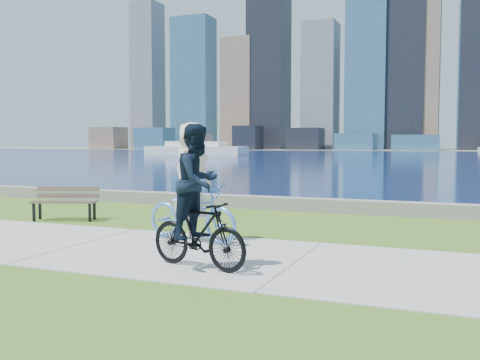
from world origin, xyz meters
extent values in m
plane|color=#3E681B|center=(0.00, 0.00, 0.00)|extent=(320.00, 320.00, 0.00)
cube|color=#AAAAA4|center=(0.00, 0.00, 0.01)|extent=(80.00, 3.50, 0.02)
cube|color=gray|center=(0.00, 6.20, 0.17)|extent=(90.00, 0.50, 0.35)
cube|color=#0C1E4D|center=(0.00, 72.00, 0.00)|extent=(320.00, 131.00, 0.01)
cube|color=gray|center=(0.00, 130.00, 0.06)|extent=(320.00, 30.00, 0.12)
cube|color=#80644F|center=(-86.28, 120.14, 3.15)|extent=(8.35, 7.33, 6.29)
cube|color=navy|center=(-70.73, 119.53, 2.95)|extent=(9.15, 6.69, 5.90)
cube|color=slate|center=(-57.77, 120.13, 2.08)|extent=(6.01, 6.04, 4.16)
cube|color=black|center=(-43.12, 119.23, 3.05)|extent=(6.25, 6.18, 6.11)
cube|color=black|center=(-28.70, 121.73, 2.74)|extent=(8.15, 6.74, 5.49)
cube|color=navy|center=(-16.11, 121.11, 2.02)|extent=(8.96, 8.30, 4.04)
cube|color=navy|center=(-2.40, 120.43, 1.81)|extent=(10.21, 7.64, 3.63)
cube|color=slate|center=(-80.06, 131.41, 21.60)|extent=(7.65, 7.76, 43.20)
cube|color=navy|center=(-64.96, 131.97, 18.83)|extent=(11.33, 7.69, 37.66)
cube|color=#80644F|center=(-49.79, 129.63, 15.19)|extent=(8.71, 6.57, 30.39)
cube|color=black|center=(-41.74, 131.36, 24.15)|extent=(9.81, 9.68, 48.29)
cube|color=slate|center=(-27.31, 130.94, 16.46)|extent=(8.58, 8.40, 32.91)
cube|color=navy|center=(-15.32, 130.85, 31.04)|extent=(9.97, 7.80, 62.07)
cube|color=#80644F|center=(-2.77, 131.80, 27.37)|extent=(9.43, 7.80, 54.75)
cube|color=navy|center=(10.00, 131.00, 32.00)|extent=(8.00, 8.00, 64.00)
cube|color=white|center=(-29.63, 63.22, 0.65)|extent=(15.17, 4.33, 1.30)
cube|color=white|center=(-29.63, 63.22, 1.68)|extent=(8.67, 3.25, 0.76)
cube|color=black|center=(-2.90, 1.95, 0.21)|extent=(0.07, 0.07, 0.43)
cube|color=black|center=(-1.65, 2.39, 0.21)|extent=(0.07, 0.07, 0.43)
cube|color=black|center=(-3.02, 2.27, 0.21)|extent=(0.07, 0.07, 0.43)
cube|color=black|center=(-1.76, 2.72, 0.21)|extent=(0.07, 0.07, 0.43)
cube|color=brown|center=(-2.28, 2.17, 0.45)|extent=(1.46, 0.60, 0.04)
cube|color=brown|center=(-2.33, 2.32, 0.45)|extent=(1.46, 0.60, 0.04)
cube|color=brown|center=(-2.38, 2.46, 0.45)|extent=(1.46, 0.60, 0.04)
cube|color=brown|center=(-2.42, 2.57, 0.57)|extent=(1.45, 0.56, 0.11)
cube|color=brown|center=(-2.42, 2.59, 0.73)|extent=(1.45, 0.56, 0.11)
imported|color=#609AE9|center=(1.71, 1.05, 0.55)|extent=(1.11, 2.13, 1.06)
imported|color=white|center=(1.71, 1.05, 1.34)|extent=(0.74, 0.97, 1.77)
imported|color=black|center=(2.80, -0.87, 0.53)|extent=(0.84, 1.75, 1.02)
imported|color=black|center=(2.80, -0.87, 1.28)|extent=(0.78, 0.91, 1.66)
camera|label=1|loc=(6.25, -7.74, 1.84)|focal=40.00mm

